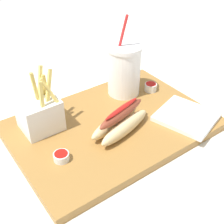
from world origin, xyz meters
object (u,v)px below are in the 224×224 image
napkin_stack (186,117)px  hot_dog_1 (120,122)px  ketchup_cup_2 (151,87)px  fries_basket (40,113)px  ketchup_cup_1 (61,156)px  soda_cup (124,70)px

napkin_stack → hot_dog_1: bearing=-19.8°
hot_dog_1 → ketchup_cup_2: bearing=-152.4°
fries_basket → napkin_stack: fries_basket is taller
ketchup_cup_1 → napkin_stack: bearing=170.5°
fries_basket → hot_dog_1: 0.18m
ketchup_cup_1 → ketchup_cup_2: bearing=-163.8°
soda_cup → ketchup_cup_1: soda_cup is taller
fries_basket → hot_dog_1: size_ratio=0.86×
hot_dog_1 → soda_cup: bearing=-130.2°
ketchup_cup_2 → napkin_stack: bearing=84.1°
fries_basket → hot_dog_1: (-0.14, 0.11, -0.02)m
hot_dog_1 → ketchup_cup_1: (0.15, 0.00, -0.02)m
soda_cup → fries_basket: bearing=2.4°
ketchup_cup_1 → hot_dog_1: bearing=-178.3°
soda_cup → napkin_stack: soda_cup is taller
soda_cup → ketchup_cup_2: 0.09m
ketchup_cup_2 → napkin_stack: (0.01, 0.14, -0.01)m
ketchup_cup_2 → napkin_stack: ketchup_cup_2 is taller
hot_dog_1 → ketchup_cup_1: bearing=1.7°
ketchup_cup_1 → ketchup_cup_2: 0.33m
soda_cup → napkin_stack: bearing=105.3°
hot_dog_1 → ketchup_cup_2: size_ratio=5.02×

